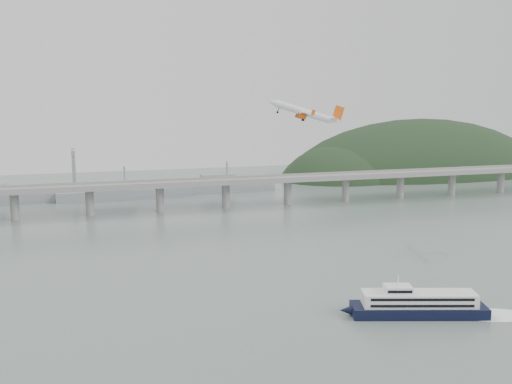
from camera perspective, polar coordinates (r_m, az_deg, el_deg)
name	(u,v)px	position (r m, az deg, el deg)	size (l,w,h in m)	color
ground	(292,292)	(266.51, 3.49, -9.51)	(900.00, 900.00, 0.00)	slate
bridge	(198,186)	(450.10, -5.52, 0.54)	(800.00, 22.00, 23.90)	gray
headland	(430,191)	(688.02, 16.23, 0.14)	(365.00, 155.00, 156.00)	black
ferry	(419,304)	(246.92, 15.23, -10.30)	(84.43, 33.58, 16.32)	black
airliner	(305,113)	(330.49, 4.70, 7.54)	(41.48, 38.41, 15.46)	white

